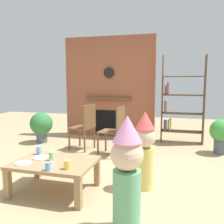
# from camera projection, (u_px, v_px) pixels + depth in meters

# --- Properties ---
(ground_plane) EXTENTS (12.00, 12.00, 0.00)m
(ground_plane) POSITION_uv_depth(u_px,v_px,m) (94.00, 178.00, 3.39)
(ground_plane) COLOR tan
(brick_fireplace_feature) EXTENTS (2.20, 0.28, 2.40)m
(brick_fireplace_feature) POSITION_uv_depth(u_px,v_px,m) (109.00, 88.00, 5.86)
(brick_fireplace_feature) COLOR #935138
(brick_fireplace_feature) RESTS_ON ground_plane
(bookshelf) EXTENTS (0.90, 0.28, 1.90)m
(bookshelf) POSITION_uv_depth(u_px,v_px,m) (179.00, 104.00, 5.28)
(bookshelf) COLOR brown
(bookshelf) RESTS_ON ground_plane
(coffee_table) EXTENTS (0.97, 0.71, 0.39)m
(coffee_table) POSITION_uv_depth(u_px,v_px,m) (55.00, 166.00, 2.95)
(coffee_table) COLOR #9E7A51
(coffee_table) RESTS_ON ground_plane
(paper_cup_near_left) EXTENTS (0.08, 0.08, 0.10)m
(paper_cup_near_left) POSITION_uv_depth(u_px,v_px,m) (67.00, 165.00, 2.67)
(paper_cup_near_left) COLOR #F2CC4C
(paper_cup_near_left) RESTS_ON coffee_table
(paper_cup_near_right) EXTENTS (0.07, 0.07, 0.11)m
(paper_cup_near_right) POSITION_uv_depth(u_px,v_px,m) (39.00, 150.00, 3.21)
(paper_cup_near_right) COLOR #669EE0
(paper_cup_near_right) RESTS_ON coffee_table
(paper_cup_center) EXTENTS (0.07, 0.07, 0.10)m
(paper_cup_center) POSITION_uv_depth(u_px,v_px,m) (52.00, 156.00, 2.97)
(paper_cup_center) COLOR #8CD18C
(paper_cup_center) RESTS_ON coffee_table
(paper_cup_far_left) EXTENTS (0.06, 0.06, 0.09)m
(paper_cup_far_left) POSITION_uv_depth(u_px,v_px,m) (48.00, 166.00, 2.63)
(paper_cup_far_left) COLOR #669EE0
(paper_cup_far_left) RESTS_ON coffee_table
(paper_plate_front) EXTENTS (0.20, 0.20, 0.01)m
(paper_plate_front) POSITION_uv_depth(u_px,v_px,m) (41.00, 157.00, 3.06)
(paper_plate_front) COLOR white
(paper_plate_front) RESTS_ON coffee_table
(paper_plate_rear) EXTENTS (0.19, 0.19, 0.01)m
(paper_plate_rear) POSITION_uv_depth(u_px,v_px,m) (23.00, 163.00, 2.86)
(paper_plate_rear) COLOR white
(paper_plate_rear) RESTS_ON coffee_table
(birthday_cake_slice) EXTENTS (0.10, 0.10, 0.08)m
(birthday_cake_slice) POSITION_uv_depth(u_px,v_px,m) (51.00, 162.00, 2.79)
(birthday_cake_slice) COLOR pink
(birthday_cake_slice) RESTS_ON coffee_table
(table_fork) EXTENTS (0.14, 0.08, 0.01)m
(table_fork) POSITION_uv_depth(u_px,v_px,m) (91.00, 157.00, 3.08)
(table_fork) COLOR silver
(table_fork) RESTS_ON coffee_table
(child_with_cone_hat) EXTENTS (0.29, 0.29, 1.06)m
(child_with_cone_hat) POSITION_uv_depth(u_px,v_px,m) (127.00, 171.00, 2.15)
(child_with_cone_hat) COLOR #66B27F
(child_with_cone_hat) RESTS_ON ground_plane
(child_in_pink) EXTENTS (0.27, 0.27, 0.99)m
(child_in_pink) POSITION_uv_depth(u_px,v_px,m) (145.00, 148.00, 3.03)
(child_in_pink) COLOR #E0CC66
(child_in_pink) RESTS_ON ground_plane
(dining_chair_left) EXTENTS (0.47, 0.47, 0.90)m
(dining_chair_left) POSITION_uv_depth(u_px,v_px,m) (86.00, 124.00, 4.74)
(dining_chair_left) COLOR brown
(dining_chair_left) RESTS_ON ground_plane
(dining_chair_middle) EXTENTS (0.44, 0.44, 0.90)m
(dining_chair_middle) POSITION_uv_depth(u_px,v_px,m) (116.00, 128.00, 4.37)
(dining_chair_middle) COLOR brown
(dining_chair_middle) RESTS_ON ground_plane
(potted_plant_tall) EXTENTS (0.43, 0.43, 0.65)m
(potted_plant_tall) POSITION_uv_depth(u_px,v_px,m) (221.00, 133.00, 4.50)
(potted_plant_tall) COLOR #4C5660
(potted_plant_tall) RESTS_ON ground_plane
(potted_plant_short) EXTENTS (0.49, 0.49, 0.67)m
(potted_plant_short) POSITION_uv_depth(u_px,v_px,m) (41.00, 125.00, 5.32)
(potted_plant_short) COLOR #4C5660
(potted_plant_short) RESTS_ON ground_plane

